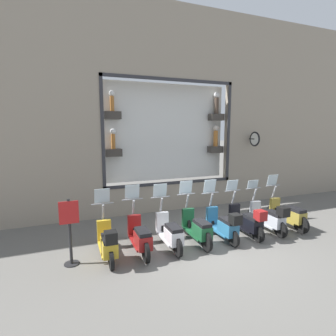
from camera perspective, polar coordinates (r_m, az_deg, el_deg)
The scene contains 11 objects.
ground_plane at distance 7.95m, azimuth 10.05°, elevation -15.97°, with size 120.00×120.00×0.00m, color #66635E.
building_facade at distance 10.52m, azimuth 0.30°, elevation 12.57°, with size 1.24×36.00×7.94m.
scooter_olive_0 at distance 9.74m, azimuth 24.73°, elevation -9.18°, with size 1.81×0.61×1.67m.
scooter_silver_1 at distance 9.12m, azimuth 21.25°, elevation -10.05°, with size 1.80×0.61×1.53m.
scooter_black_2 at distance 8.59m, azimuth 16.96°, elevation -11.01°, with size 1.79×0.60×1.60m.
scooter_teal_3 at distance 8.12m, azimuth 12.10°, elevation -11.98°, with size 1.79×0.60×1.67m.
scooter_green_4 at distance 7.78m, azimuth 6.40°, elevation -12.89°, with size 1.81×0.60×1.69m.
scooter_white_5 at distance 7.46m, azimuth 0.42°, elevation -13.92°, with size 1.80×0.60×1.66m.
scooter_red_6 at distance 7.21m, azimuth -6.12°, elevation -14.67°, with size 1.81×0.61×1.69m.
scooter_yellow_7 at distance 7.00m, azimuth -12.96°, elevation -15.49°, with size 1.79×0.61×1.65m.
shop_sign_post at distance 6.86m, azimuth -20.59°, elevation -12.48°, with size 0.36×0.45×1.64m.
Camera 1 is at (-6.18, 3.79, 3.27)m, focal length 28.00 mm.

